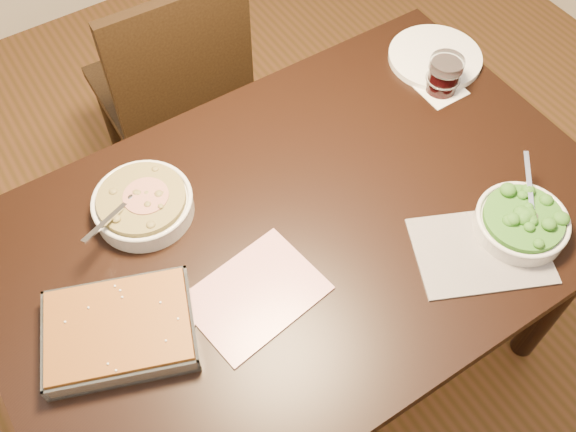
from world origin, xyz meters
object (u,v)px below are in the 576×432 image
object	(u,v)px
table	(302,247)
dinner_plate	(435,57)
stew_bowl	(143,204)
baking_dish	(120,330)
broccoli_bowl	(521,222)
wine_tumbler	(444,74)
chair_far	(175,87)

from	to	relation	value
table	dinner_plate	xyz separation A→B (m)	(0.60, 0.26, 0.10)
stew_bowl	baking_dish	world-z (taller)	stew_bowl
baking_dish	stew_bowl	bearing A→B (deg)	76.34
broccoli_bowl	baking_dish	distance (m)	0.88
broccoli_bowl	wine_tumbler	bearing A→B (deg)	71.75
stew_bowl	chair_far	world-z (taller)	chair_far
dinner_plate	chair_far	size ratio (longest dim) A/B	0.28
baking_dish	chair_far	xyz separation A→B (m)	(0.49, 0.81, -0.26)
wine_tumbler	dinner_plate	bearing A→B (deg)	57.29
broccoli_bowl	dinner_plate	bearing A→B (deg)	68.85
stew_bowl	wine_tumbler	xyz separation A→B (m)	(0.82, -0.06, 0.02)
baking_dish	dinner_plate	distance (m)	1.09
baking_dish	dinner_plate	bearing A→B (deg)	35.77
baking_dish	chair_far	bearing A→B (deg)	79.45
baking_dish	chair_far	size ratio (longest dim) A/B	0.38
table	stew_bowl	world-z (taller)	stew_bowl
baking_dish	chair_far	distance (m)	0.99
table	dinner_plate	world-z (taller)	dinner_plate
table	chair_far	xyz separation A→B (m)	(0.04, 0.78, -0.14)
wine_tumbler	dinner_plate	xyz separation A→B (m)	(0.06, 0.10, -0.05)
table	stew_bowl	distance (m)	0.38
broccoli_bowl	dinner_plate	world-z (taller)	broccoli_bowl
baking_dish	chair_far	world-z (taller)	chair_far
broccoli_bowl	wine_tumbler	distance (m)	0.45
table	baking_dish	world-z (taller)	baking_dish
table	dinner_plate	bearing A→B (deg)	23.05
wine_tumbler	dinner_plate	size ratio (longest dim) A/B	0.39
stew_bowl	chair_far	xyz separation A→B (m)	(0.32, 0.56, -0.27)
stew_bowl	dinner_plate	world-z (taller)	stew_bowl
chair_far	stew_bowl	bearing A→B (deg)	62.22
wine_tumbler	dinner_plate	world-z (taller)	wine_tumbler
wine_tumbler	chair_far	xyz separation A→B (m)	(-0.50, 0.63, -0.29)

